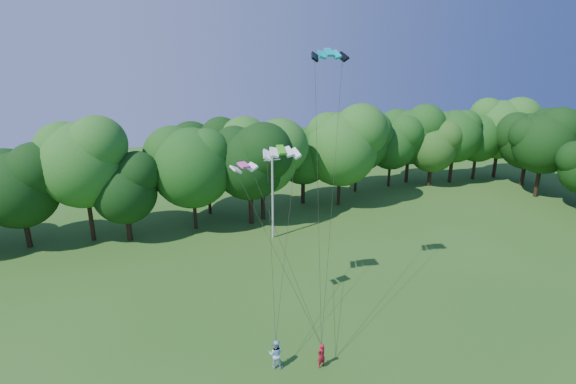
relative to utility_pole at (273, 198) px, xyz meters
name	(u,v)px	position (x,y,z in m)	size (l,w,h in m)	color
utility_pole	(273,198)	(0.00, 0.00, 0.00)	(1.72, 0.21, 8.57)	#B0B1A8
kite_flyer_left	(321,355)	(-5.13, -19.66, -3.56)	(0.61, 0.40, 1.68)	#AC1627
kite_flyer_right	(276,354)	(-7.68, -18.47, -3.44)	(0.93, 0.73, 1.92)	#AFD3F3
kite_teal	(329,52)	(-1.03, -12.47, 14.31)	(2.61, 1.62, 0.56)	#05A4A7
kite_green	(281,150)	(-4.02, -11.21, 7.63)	(2.80, 1.65, 0.54)	green
kite_pink	(244,165)	(-7.48, -12.92, 7.30)	(1.85, 1.10, 0.27)	#FF46B9
tree_back_center	(250,154)	(-0.65, 4.75, 3.59)	(8.80, 8.80, 12.79)	#332014
tree_back_east	(433,140)	(27.64, 7.60, 2.24)	(7.31, 7.31, 10.63)	#322414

